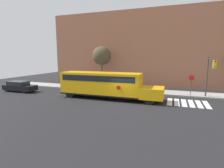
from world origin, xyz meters
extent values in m
plane|color=black|center=(0.00, 0.00, 0.00)|extent=(60.00, 60.00, 0.00)
cube|color=#9E9E99|center=(0.00, 6.50, 0.07)|extent=(44.00, 3.00, 0.15)
cube|color=#935B42|center=(0.00, 13.00, 6.05)|extent=(32.00, 4.00, 12.09)
cube|color=white|center=(4.61, 2.00, 0.00)|extent=(0.50, 3.20, 0.01)
cube|color=white|center=(5.31, 2.00, 0.00)|extent=(0.50, 3.20, 0.01)
cube|color=white|center=(6.01, 2.00, 0.00)|extent=(0.50, 3.20, 0.01)
cube|color=white|center=(6.71, 2.00, 0.00)|extent=(0.50, 3.20, 0.01)
cube|color=white|center=(7.41, 2.00, 0.00)|extent=(0.50, 3.20, 0.01)
cube|color=white|center=(8.11, 2.00, 0.00)|extent=(0.50, 3.20, 0.01)
cube|color=#EAA80F|center=(-2.95, 1.15, 1.70)|extent=(9.18, 2.50, 2.50)
cube|color=#EAA80F|center=(2.83, 1.15, 1.01)|extent=(2.38, 2.50, 1.13)
cube|color=black|center=(-2.95, 1.15, 0.53)|extent=(9.18, 2.54, 0.16)
cube|color=black|center=(-2.95, 1.15, 2.40)|extent=(8.45, 2.53, 0.64)
cylinder|color=red|center=(-0.42, -0.14, 1.57)|extent=(0.44, 0.02, 0.44)
cylinder|color=black|center=(2.71, 2.23, 0.50)|extent=(1.00, 0.30, 1.00)
cylinder|color=black|center=(2.71, 0.07, 0.50)|extent=(1.00, 0.30, 1.00)
cylinder|color=black|center=(-6.34, 2.23, 0.50)|extent=(1.00, 0.30, 1.00)
cylinder|color=black|center=(-6.34, 0.07, 0.50)|extent=(1.00, 0.30, 1.00)
cube|color=black|center=(-14.85, 0.98, 0.57)|extent=(4.56, 1.75, 0.69)
cube|color=#1E2328|center=(-15.13, 0.98, 1.16)|extent=(2.55, 1.61, 0.50)
cylinder|color=black|center=(-13.35, 1.74, 0.32)|extent=(0.64, 0.22, 0.64)
cylinder|color=black|center=(-13.35, 0.23, 0.32)|extent=(0.64, 0.22, 0.64)
cylinder|color=black|center=(-16.36, 1.74, 0.32)|extent=(0.64, 0.22, 0.64)
cylinder|color=black|center=(-16.36, 0.23, 0.32)|extent=(0.64, 0.22, 0.64)
cylinder|color=#38383A|center=(6.87, 5.33, 1.15)|extent=(0.07, 0.07, 2.30)
cylinder|color=red|center=(6.87, 5.28, 2.27)|extent=(0.61, 0.03, 0.61)
cylinder|color=#38383A|center=(8.50, 5.47, 2.36)|extent=(0.16, 0.16, 4.72)
cylinder|color=#38383A|center=(8.50, 3.70, 4.47)|extent=(0.10, 3.53, 0.10)
cube|color=yellow|center=(8.50, 2.03, 4.02)|extent=(0.28, 0.28, 0.80)
cylinder|color=red|center=(8.50, 1.88, 4.28)|extent=(0.18, 0.02, 0.18)
cylinder|color=#EAB214|center=(8.50, 1.88, 4.02)|extent=(0.18, 0.02, 0.18)
cylinder|color=green|center=(8.50, 1.88, 3.76)|extent=(0.18, 0.02, 0.18)
cylinder|color=brown|center=(-6.00, 8.81, 2.00)|extent=(0.30, 0.30, 4.01)
sphere|color=#4C422D|center=(-6.00, 8.81, 4.90)|extent=(2.96, 2.96, 2.96)
camera|label=1|loc=(4.79, -17.00, 4.70)|focal=28.00mm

